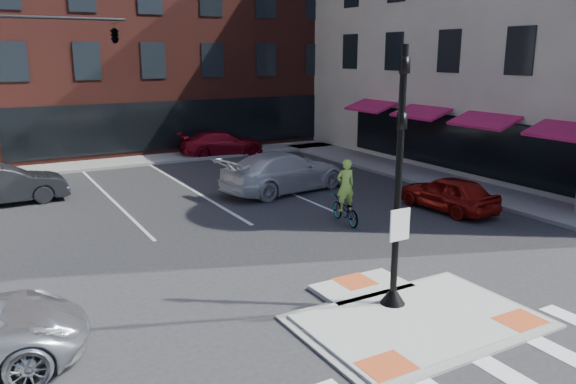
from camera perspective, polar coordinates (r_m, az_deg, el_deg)
ground at (r=13.64m, az=11.65°, el=-12.06°), size 120.00×120.00×0.00m
refuge_island at (r=13.44m, az=12.40°, el=-12.26°), size 5.40×4.65×0.13m
sidewalk_e at (r=27.61m, az=14.98°, el=1.25°), size 3.00×24.00×0.15m
sidewalk_n at (r=33.58m, az=-9.58°, el=3.73°), size 26.00×3.00×0.15m
building_n at (r=42.64m, az=-14.87°, el=16.02°), size 24.40×18.40×15.50m
building_e at (r=36.29m, az=26.78°, el=15.87°), size 21.90×23.90×17.70m
building_far_left at (r=61.25m, az=-26.21°, el=11.68°), size 10.00×12.00×10.00m
building_far_right at (r=65.41m, az=-14.74°, el=13.56°), size 12.00×12.00×12.00m
signal_pole at (r=13.08m, az=11.02°, el=-2.10°), size 0.60×0.60×5.98m
mast_arm_signal at (r=27.51m, az=-20.19°, el=13.72°), size 6.10×2.24×8.00m
red_sedan at (r=22.37m, az=15.97°, el=-0.12°), size 1.87×4.12×1.37m
white_pickup at (r=24.52m, az=-0.41°, el=2.05°), size 6.26×3.37×1.72m
bg_car_dark at (r=25.14m, az=-27.03°, el=0.65°), size 4.87×1.82×1.59m
bg_car_silver at (r=26.96m, az=0.48°, el=2.69°), size 1.74×3.93×1.31m
bg_car_red at (r=33.60m, az=-6.74°, el=4.94°), size 5.14×2.58×1.43m
cyclist at (r=20.00m, az=5.82°, el=-1.00°), size 0.89×1.93×2.32m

